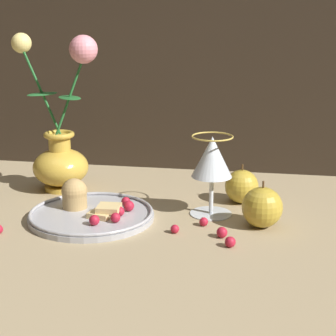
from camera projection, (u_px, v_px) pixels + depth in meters
name	position (u px, v px, depth m)	size (l,w,h in m)	color
ground_plane	(129.00, 216.00, 1.03)	(2.40, 2.40, 0.00)	#9E8966
vase	(61.00, 146.00, 1.16)	(0.19, 0.12, 0.32)	gold
plate_with_pastries	(90.00, 211.00, 1.02)	(0.23, 0.23, 0.07)	#A3A3A8
wine_glass	(212.00, 160.00, 1.02)	(0.08, 0.08, 0.15)	silver
apple_beside_vase	(262.00, 207.00, 0.97)	(0.07, 0.07, 0.08)	#B2932D
apple_near_glass	(242.00, 186.00, 1.10)	(0.07, 0.07, 0.08)	#B2932D
berry_near_plate	(230.00, 242.00, 0.90)	(0.02, 0.02, 0.02)	#AD192D
berry_front_center	(222.00, 232.00, 0.93)	(0.02, 0.02, 0.02)	#AD192D
berry_under_candlestick	(204.00, 222.00, 0.99)	(0.02, 0.02, 0.02)	#AD192D
berry_far_right	(175.00, 229.00, 0.95)	(0.01, 0.01, 0.01)	#AD192D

